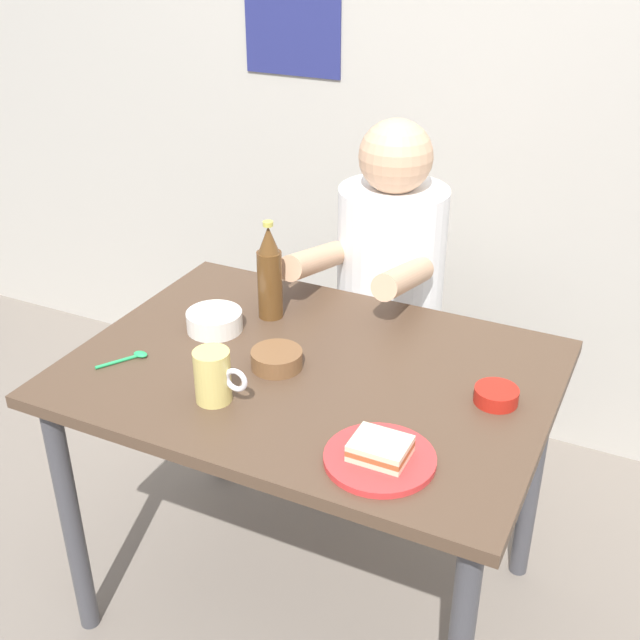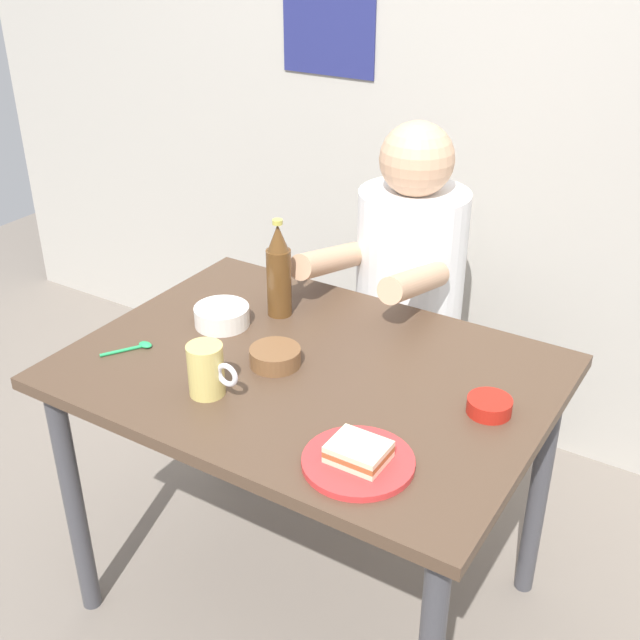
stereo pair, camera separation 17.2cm
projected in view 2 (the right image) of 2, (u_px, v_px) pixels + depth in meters
The scene contains 13 objects.
ground_plane at pixel (310, 594), 2.21m from camera, with size 6.00×6.00×0.00m, color slate.
wall_back at pixel (497, 49), 2.37m from camera, with size 4.40×0.09×2.60m.
dining_table at pixel (309, 400), 1.90m from camera, with size 1.10×0.80×0.74m.
stool at pixel (404, 379), 2.53m from camera, with size 0.34×0.34×0.45m.
person_seated at pixel (409, 260), 2.33m from camera, with size 0.33×0.56×0.72m.
plate_orange at pixel (358, 462), 1.53m from camera, with size 0.22×0.22×0.01m, color red.
sandwich at pixel (358, 452), 1.52m from camera, with size 0.11×0.09×0.04m.
beer_mug at pixel (207, 370), 1.73m from camera, with size 0.13×0.08×0.12m.
beer_bottle at pixel (279, 272), 2.03m from camera, with size 0.06×0.06×0.26m.
condiment_bowl_brown at pixel (275, 356), 1.85m from camera, with size 0.12×0.12×0.04m.
rice_bowl_white at pixel (222, 315), 2.02m from camera, with size 0.14×0.14×0.05m.
sambal_bowl_red at pixel (489, 405), 1.68m from camera, with size 0.10×0.10×0.03m.
spoon at pixel (136, 347), 1.92m from camera, with size 0.08×0.11×0.01m.
Camera 2 is at (0.86, -1.33, 1.72)m, focal length 44.77 mm.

